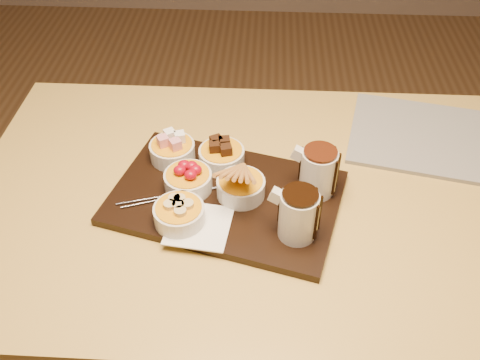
# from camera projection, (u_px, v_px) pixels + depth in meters

# --- Properties ---
(dining_table) EXTENTS (1.20, 0.80, 0.75)m
(dining_table) POSITION_uv_depth(u_px,v_px,m) (248.00, 223.00, 1.20)
(dining_table) COLOR gold
(dining_table) RESTS_ON ground
(serving_board) EXTENTS (0.52, 0.41, 0.02)m
(serving_board) POSITION_uv_depth(u_px,v_px,m) (226.00, 198.00, 1.11)
(serving_board) COLOR black
(serving_board) RESTS_ON dining_table
(napkin) EXTENTS (0.13, 0.13, 0.00)m
(napkin) POSITION_uv_depth(u_px,v_px,m) (199.00, 226.00, 1.04)
(napkin) COLOR white
(napkin) RESTS_ON serving_board
(bowl_marshmallows) EXTENTS (0.10, 0.10, 0.04)m
(bowl_marshmallows) POSITION_uv_depth(u_px,v_px,m) (172.00, 151.00, 1.18)
(bowl_marshmallows) COLOR beige
(bowl_marshmallows) RESTS_ON serving_board
(bowl_cake) EXTENTS (0.10, 0.10, 0.04)m
(bowl_cake) POSITION_uv_depth(u_px,v_px,m) (222.00, 157.00, 1.17)
(bowl_cake) COLOR beige
(bowl_cake) RESTS_ON serving_board
(bowl_strawberries) EXTENTS (0.10, 0.10, 0.04)m
(bowl_strawberries) POSITION_uv_depth(u_px,v_px,m) (188.00, 181.00, 1.11)
(bowl_strawberries) COLOR beige
(bowl_strawberries) RESTS_ON serving_board
(bowl_biscotti) EXTENTS (0.10, 0.10, 0.04)m
(bowl_biscotti) POSITION_uv_depth(u_px,v_px,m) (241.00, 188.00, 1.09)
(bowl_biscotti) COLOR beige
(bowl_biscotti) RESTS_ON serving_board
(bowl_bananas) EXTENTS (0.10, 0.10, 0.04)m
(bowl_bananas) POSITION_uv_depth(u_px,v_px,m) (179.00, 215.00, 1.04)
(bowl_bananas) COLOR beige
(bowl_bananas) RESTS_ON serving_board
(pitcher_dark_chocolate) EXTENTS (0.09, 0.09, 0.10)m
(pitcher_dark_chocolate) POSITION_uv_depth(u_px,v_px,m) (298.00, 215.00, 0.99)
(pitcher_dark_chocolate) COLOR silver
(pitcher_dark_chocolate) RESTS_ON serving_board
(pitcher_milk_chocolate) EXTENTS (0.09, 0.09, 0.10)m
(pitcher_milk_chocolate) POSITION_uv_depth(u_px,v_px,m) (318.00, 172.00, 1.08)
(pitcher_milk_chocolate) COLOR silver
(pitcher_milk_chocolate) RESTS_ON serving_board
(fondue_skewers) EXTENTS (0.10, 0.26, 0.01)m
(fondue_skewers) POSITION_uv_depth(u_px,v_px,m) (180.00, 193.00, 1.10)
(fondue_skewers) COLOR silver
(fondue_skewers) RESTS_ON serving_board
(newspaper) EXTENTS (0.40, 0.35, 0.01)m
(newspaper) POSITION_uv_depth(u_px,v_px,m) (426.00, 137.00, 1.27)
(newspaper) COLOR beige
(newspaper) RESTS_ON dining_table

